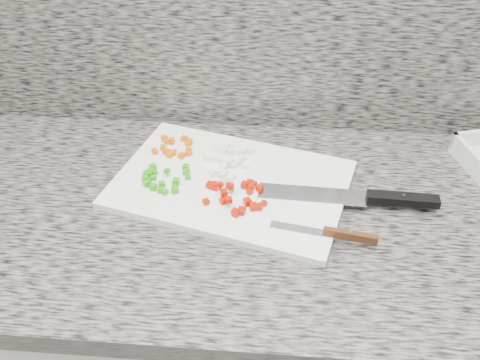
{
  "coord_description": "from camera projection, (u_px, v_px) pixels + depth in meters",
  "views": [
    {
      "loc": [
        0.01,
        0.67,
        1.59
      ],
      "look_at": [
        -0.06,
        1.48,
        0.94
      ],
      "focal_mm": 40.0,
      "sensor_mm": 36.0,
      "label": 1
    }
  ],
  "objects": [
    {
      "name": "cabinet",
      "position": [
        261.0,
        350.0,
        1.32
      ],
      "size": [
        3.92,
        0.62,
        0.86
      ],
      "primitive_type": "cube",
      "color": "silver",
      "rests_on": "ground"
    },
    {
      "name": "countertop",
      "position": [
        266.0,
        216.0,
        1.04
      ],
      "size": [
        3.96,
        0.64,
        0.04
      ],
      "primitive_type": "cube",
      "color": "#646058",
      "rests_on": "cabinet"
    },
    {
      "name": "cutting_board",
      "position": [
        231.0,
        184.0,
        1.08
      ],
      "size": [
        0.52,
        0.41,
        0.02
      ],
      "primitive_type": "cube",
      "rotation": [
        0.0,
        0.0,
        -0.26
      ],
      "color": "white",
      "rests_on": "countertop"
    },
    {
      "name": "carrot_pile",
      "position": [
        174.0,
        147.0,
        1.16
      ],
      "size": [
        0.09,
        0.08,
        0.02
      ],
      "color": "#D75A04",
      "rests_on": "cutting_board"
    },
    {
      "name": "onion_pile",
      "position": [
        230.0,
        158.0,
        1.12
      ],
      "size": [
        0.11,
        0.12,
        0.02
      ],
      "color": "white",
      "rests_on": "cutting_board"
    },
    {
      "name": "green_pepper_pile",
      "position": [
        162.0,
        179.0,
        1.07
      ],
      "size": [
        0.1,
        0.1,
        0.02
      ],
      "color": "#26910D",
      "rests_on": "cutting_board"
    },
    {
      "name": "red_pepper_pile",
      "position": [
        238.0,
        195.0,
        1.03
      ],
      "size": [
        0.12,
        0.11,
        0.02
      ],
      "color": "#A81202",
      "rests_on": "cutting_board"
    },
    {
      "name": "garlic_pile",
      "position": [
        222.0,
        177.0,
        1.08
      ],
      "size": [
        0.06,
        0.05,
        0.01
      ],
      "color": "beige",
      "rests_on": "cutting_board"
    },
    {
      "name": "chef_knife",
      "position": [
        371.0,
        197.0,
        1.02
      ],
      "size": [
        0.34,
        0.06,
        0.02
      ],
      "rotation": [
        0.0,
        0.0,
        -0.04
      ],
      "color": "silver",
      "rests_on": "cutting_board"
    },
    {
      "name": "paring_knife",
      "position": [
        337.0,
        234.0,
        0.94
      ],
      "size": [
        0.19,
        0.05,
        0.02
      ],
      "rotation": [
        0.0,
        0.0,
        -0.17
      ],
      "color": "silver",
      "rests_on": "cutting_board"
    }
  ]
}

